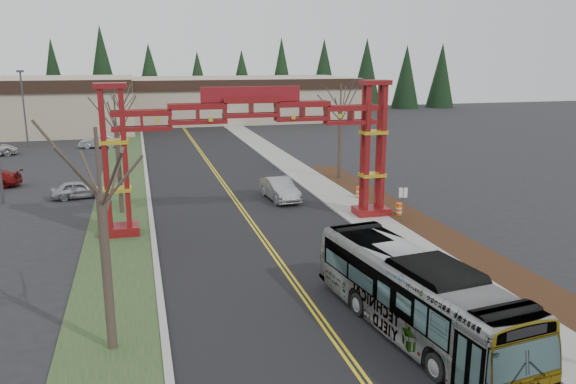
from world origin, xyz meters
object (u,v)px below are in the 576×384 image
object	(u,v)px
silver_sedan	(280,189)
barrel_mid	(378,204)
gateway_arch	(251,130)
parked_car_near_a	(78,189)
bare_tree_right_far	(341,111)
street_sign	(403,198)
parked_car_far_a	(100,141)
bare_tree_median_far	(122,107)
transit_bus	(415,295)
barrel_north	(360,193)
bare_tree_median_mid	(116,126)
barrel_south	(399,210)
retail_building_east	(237,98)
light_pole_far	(23,103)
bare_tree_median_near	(101,194)

from	to	relation	value
silver_sedan	barrel_mid	bearing A→B (deg)	-44.86
gateway_arch	parked_car_near_a	xyz separation A→B (m)	(-11.20, 10.23, -5.31)
bare_tree_right_far	street_sign	bearing A→B (deg)	-93.08
parked_car_far_a	bare_tree_median_far	world-z (taller)	bare_tree_median_far
parked_car_near_a	bare_tree_right_far	xyz separation A→B (m)	(21.20, 1.31, 5.17)
transit_bus	barrel_north	xyz separation A→B (m)	(5.90, 19.93, -1.08)
silver_sedan	bare_tree_median_mid	bearing A→B (deg)	178.53
parked_car_near_a	bare_tree_median_far	xyz separation A→B (m)	(3.20, 14.74, 4.81)
bare_tree_right_far	street_sign	world-z (taller)	bare_tree_right_far
bare_tree_median_far	barrel_south	bearing A→B (deg)	-55.13
retail_building_east	transit_bus	bearing A→B (deg)	-95.11
transit_bus	parked_car_far_a	distance (m)	52.66
parked_car_near_a	barrel_south	xyz separation A→B (m)	(21.00, -10.79, -0.22)
bare_tree_right_far	barrel_north	size ratio (longest dim) A/B	8.37
barrel_south	barrel_mid	bearing A→B (deg)	114.44
transit_bus	light_pole_far	world-z (taller)	light_pole_far
bare_tree_median_mid	bare_tree_median_far	distance (m)	19.98
bare_tree_median_mid	bare_tree_right_far	bearing A→B (deg)	19.97
retail_building_east	barrel_south	world-z (taller)	retail_building_east
parked_car_far_a	gateway_arch	bearing A→B (deg)	24.92
bare_tree_median_mid	street_sign	distance (m)	19.12
bare_tree_median_far	barrel_north	bearing A→B (deg)	-50.60
barrel_mid	parked_car_near_a	bearing A→B (deg)	155.76
gateway_arch	barrel_mid	size ratio (longest dim) A/B	19.25
light_pole_far	barrel_mid	bearing A→B (deg)	-52.22
bare_tree_median_mid	barrel_mid	bearing A→B (deg)	-12.81
light_pole_far	barrel_mid	distance (m)	46.24
barrel_north	transit_bus	bearing A→B (deg)	-106.49
parked_car_near_a	barrel_north	size ratio (longest dim) A/B	4.02
transit_bus	barrel_south	xyz separation A→B (m)	(6.73, 15.05, -1.12)
retail_building_east	bare_tree_median_mid	distance (m)	59.78
bare_tree_median_far	light_pole_far	world-z (taller)	light_pole_far
gateway_arch	silver_sedan	size ratio (longest dim) A/B	3.74
bare_tree_median_mid	barrel_north	distance (m)	17.81
silver_sedan	bare_tree_right_far	world-z (taller)	bare_tree_right_far
silver_sedan	bare_tree_median_near	distance (m)	23.22
parked_car_far_a	barrel_mid	size ratio (longest dim) A/B	4.76
silver_sedan	bare_tree_median_near	size ratio (longest dim) A/B	0.60
bare_tree_median_near	bare_tree_right_far	size ratio (longest dim) A/B	0.99
bare_tree_median_far	street_sign	world-z (taller)	bare_tree_median_far
parked_car_near_a	light_pole_far	distance (m)	28.74
gateway_arch	silver_sedan	world-z (taller)	gateway_arch
silver_sedan	barrel_south	distance (m)	9.17
parked_car_far_a	bare_tree_median_near	distance (m)	49.35
retail_building_east	bare_tree_median_mid	world-z (taller)	bare_tree_median_mid
bare_tree_median_far	barrel_mid	world-z (taller)	bare_tree_median_far
bare_tree_right_far	barrel_south	distance (m)	13.24
street_sign	bare_tree_right_far	bearing A→B (deg)	86.92
street_sign	gateway_arch	bearing A→B (deg)	167.67
silver_sedan	light_pole_far	bearing A→B (deg)	119.52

